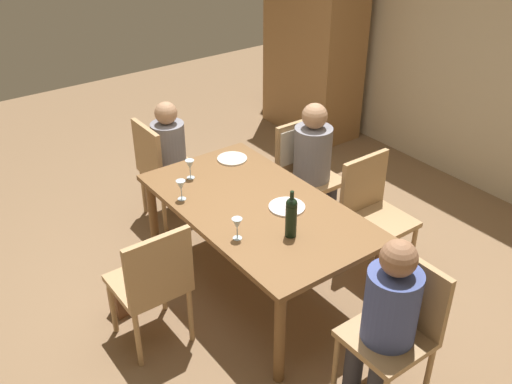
# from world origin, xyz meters

# --- Properties ---
(ground_plane) EXTENTS (10.00, 10.00, 0.00)m
(ground_plane) POSITION_xyz_m (0.00, 0.00, 0.00)
(ground_plane) COLOR #846647
(rear_room_partition) EXTENTS (6.40, 0.12, 2.70)m
(rear_room_partition) POSITION_xyz_m (0.00, 2.68, 1.35)
(rear_room_partition) COLOR beige
(rear_room_partition) RESTS_ON ground_plane
(armoire_cabinet) EXTENTS (1.18, 0.62, 2.18)m
(armoire_cabinet) POSITION_xyz_m (-1.97, 2.23, 1.10)
(armoire_cabinet) COLOR olive
(armoire_cabinet) RESTS_ON ground_plane
(dining_table) EXTENTS (1.74, 0.97, 0.73)m
(dining_table) POSITION_xyz_m (0.00, 0.00, 0.65)
(dining_table) COLOR brown
(dining_table) RESTS_ON ground_plane
(chair_far_left) EXTENTS (0.46, 0.44, 0.92)m
(chair_far_left) POSITION_xyz_m (-0.52, 0.86, 0.59)
(chair_far_left) COLOR tan
(chair_far_left) RESTS_ON ground_plane
(chair_left_end) EXTENTS (0.44, 0.44, 0.92)m
(chair_left_end) POSITION_xyz_m (-1.25, -0.09, 0.53)
(chair_left_end) COLOR tan
(chair_left_end) RESTS_ON ground_plane
(chair_right_end) EXTENTS (0.44, 0.44, 0.92)m
(chair_right_end) POSITION_xyz_m (1.25, 0.09, 0.53)
(chair_right_end) COLOR tan
(chair_right_end) RESTS_ON ground_plane
(chair_far_right) EXTENTS (0.44, 0.44, 0.92)m
(chair_far_right) POSITION_xyz_m (0.30, 0.86, 0.53)
(chair_far_right) COLOR tan
(chair_far_right) RESTS_ON ground_plane
(chair_near) EXTENTS (0.44, 0.44, 0.92)m
(chair_near) POSITION_xyz_m (0.09, -0.86, 0.53)
(chair_near) COLOR tan
(chair_near) RESTS_ON ground_plane
(person_woman_host) EXTENTS (0.36, 0.31, 1.14)m
(person_woman_host) POSITION_xyz_m (-0.37, 0.86, 0.66)
(person_woman_host) COLOR #33333D
(person_woman_host) RESTS_ON ground_plane
(person_man_bearded) EXTENTS (0.28, 0.33, 1.08)m
(person_man_bearded) POSITION_xyz_m (-1.25, 0.03, 0.63)
(person_man_bearded) COLOR #33333D
(person_man_bearded) RESTS_ON ground_plane
(person_man_guest) EXTENTS (0.31, 0.35, 1.13)m
(person_man_guest) POSITION_xyz_m (1.25, -0.03, 0.65)
(person_man_guest) COLOR #33333D
(person_man_guest) RESTS_ON ground_plane
(wine_bottle_tall_green) EXTENTS (0.07, 0.07, 0.33)m
(wine_bottle_tall_green) POSITION_xyz_m (0.43, -0.04, 0.88)
(wine_bottle_tall_green) COLOR black
(wine_bottle_tall_green) RESTS_ON dining_table
(wine_glass_near_left) EXTENTS (0.07, 0.07, 0.15)m
(wine_glass_near_left) POSITION_xyz_m (0.26, -0.34, 0.84)
(wine_glass_near_left) COLOR silver
(wine_glass_near_left) RESTS_ON dining_table
(wine_glass_centre) EXTENTS (0.07, 0.07, 0.15)m
(wine_glass_centre) POSITION_xyz_m (-0.37, -0.38, 0.84)
(wine_glass_centre) COLOR silver
(wine_glass_centre) RESTS_ON dining_table
(wine_glass_near_right) EXTENTS (0.07, 0.07, 0.15)m
(wine_glass_near_right) POSITION_xyz_m (-0.59, -0.17, 0.84)
(wine_glass_near_right) COLOR silver
(wine_glass_near_right) RESTS_ON dining_table
(dinner_plate_host) EXTENTS (0.25, 0.25, 0.01)m
(dinner_plate_host) POSITION_xyz_m (0.16, 0.14, 0.74)
(dinner_plate_host) COLOR white
(dinner_plate_host) RESTS_ON dining_table
(dinner_plate_guest_left) EXTENTS (0.24, 0.24, 0.01)m
(dinner_plate_guest_left) POSITION_xyz_m (-0.66, 0.25, 0.74)
(dinner_plate_guest_left) COLOR silver
(dinner_plate_guest_left) RESTS_ON dining_table
(handbag) EXTENTS (0.16, 0.30, 0.22)m
(handbag) POSITION_xyz_m (-0.35, -0.86, 0.11)
(handbag) COLOR brown
(handbag) RESTS_ON ground_plane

